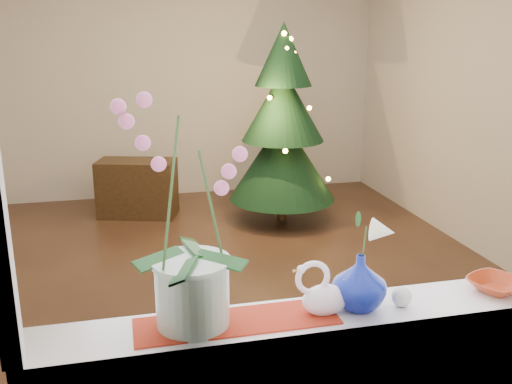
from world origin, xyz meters
TOP-DOWN VIEW (x-y plane):
  - ground at (0.00, 0.00)m, footprint 5.00×5.00m
  - wall_back at (0.00, 2.50)m, footprint 4.50×0.10m
  - wall_front at (0.00, -2.50)m, footprint 4.50×0.10m
  - wall_right at (2.25, 0.00)m, footprint 0.10×5.00m
  - windowsill at (0.00, -2.37)m, footprint 2.20×0.26m
  - window_frame at (0.00, -2.47)m, footprint 2.22×0.06m
  - runner at (-0.38, -2.37)m, footprint 0.70×0.20m
  - orchid_pot at (-0.53, -2.35)m, footprint 0.31×0.31m
  - swan at (-0.07, -2.38)m, footprint 0.24×0.13m
  - blue_vase at (0.07, -2.37)m, footprint 0.28×0.28m
  - lily at (0.07, -2.37)m, footprint 0.13×0.07m
  - paperweight at (0.22, -2.39)m, footprint 0.07×0.07m
  - amber_dish at (0.63, -2.36)m, footprint 0.22×0.22m
  - xmas_tree at (0.84, 1.28)m, footprint 1.28×1.28m
  - side_table at (-0.59, 1.76)m, footprint 0.87×0.60m

SIDE VIEW (x-z plane):
  - ground at x=0.00m, z-range 0.00..0.00m
  - side_table at x=-0.59m, z-range 0.00..0.59m
  - windowsill at x=0.00m, z-range 0.88..0.92m
  - runner at x=-0.38m, z-range 0.92..0.93m
  - amber_dish at x=0.63m, z-range 0.92..0.96m
  - paperweight at x=0.22m, z-range 0.92..0.99m
  - xmas_tree at x=0.84m, z-range 0.00..1.96m
  - swan at x=-0.07m, z-range 0.92..1.11m
  - blue_vase at x=0.07m, z-range 0.92..1.15m
  - lily at x=0.07m, z-range 1.15..1.33m
  - orchid_pot at x=-0.53m, z-range 0.92..1.70m
  - wall_back at x=0.00m, z-range 0.00..2.70m
  - wall_front at x=0.00m, z-range 0.00..2.70m
  - wall_right at x=2.25m, z-range 0.00..2.70m
  - window_frame at x=0.00m, z-range 0.90..2.50m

